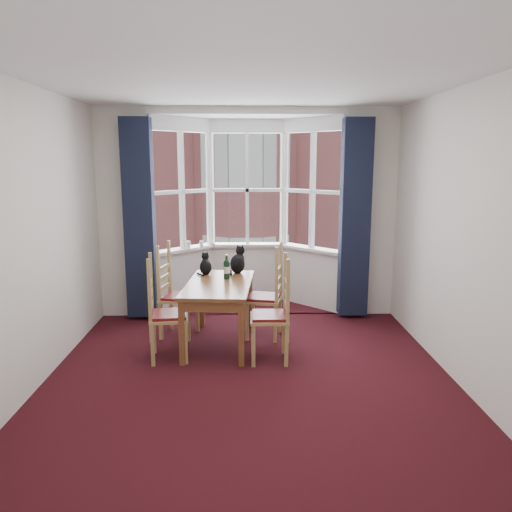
{
  "coord_description": "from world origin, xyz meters",
  "views": [
    {
      "loc": [
        -0.05,
        -4.47,
        2.11
      ],
      "look_at": [
        0.09,
        1.05,
        1.05
      ],
      "focal_mm": 35.0,
      "sensor_mm": 36.0,
      "label": 1
    }
  ],
  "objects_px": {
    "chair_left_near": "(160,317)",
    "chair_left_far": "(172,298)",
    "dining_table": "(219,291)",
    "chair_right_far": "(271,299)",
    "cat_right": "(238,262)",
    "wine_bottle": "(227,268)",
    "cat_left": "(206,266)",
    "candle_short": "(201,244)",
    "chair_right_near": "(278,318)",
    "candle_tall": "(188,245)"
  },
  "relations": [
    {
      "from": "candle_short",
      "to": "chair_left_far",
      "type": "bearing_deg",
      "value": -102.24
    },
    {
      "from": "chair_left_near",
      "to": "cat_right",
      "type": "xyz_separation_m",
      "value": [
        0.82,
        0.95,
        0.4
      ]
    },
    {
      "from": "candle_short",
      "to": "chair_left_near",
      "type": "bearing_deg",
      "value": -98.16
    },
    {
      "from": "cat_left",
      "to": "chair_right_far",
      "type": "bearing_deg",
      "value": -14.87
    },
    {
      "from": "cat_left",
      "to": "chair_left_near",
      "type": "bearing_deg",
      "value": -116.1
    },
    {
      "from": "chair_right_far",
      "to": "dining_table",
      "type": "bearing_deg",
      "value": -159.44
    },
    {
      "from": "chair_right_near",
      "to": "candle_tall",
      "type": "bearing_deg",
      "value": 119.88
    },
    {
      "from": "cat_left",
      "to": "candle_short",
      "type": "bearing_deg",
      "value": 97.27
    },
    {
      "from": "chair_left_far",
      "to": "chair_right_far",
      "type": "height_order",
      "value": "same"
    },
    {
      "from": "chair_right_near",
      "to": "candle_tall",
      "type": "height_order",
      "value": "candle_tall"
    },
    {
      "from": "wine_bottle",
      "to": "chair_right_far",
      "type": "bearing_deg",
      "value": 4.03
    },
    {
      "from": "cat_left",
      "to": "candle_tall",
      "type": "relative_size",
      "value": 2.7
    },
    {
      "from": "chair_right_near",
      "to": "chair_left_near",
      "type": "bearing_deg",
      "value": 177.56
    },
    {
      "from": "dining_table",
      "to": "chair_right_far",
      "type": "relative_size",
      "value": 1.52
    },
    {
      "from": "chair_right_near",
      "to": "candle_tall",
      "type": "distance_m",
      "value": 2.36
    },
    {
      "from": "chair_left_near",
      "to": "cat_left",
      "type": "height_order",
      "value": "cat_left"
    },
    {
      "from": "dining_table",
      "to": "candle_tall",
      "type": "relative_size",
      "value": 13.42
    },
    {
      "from": "chair_left_near",
      "to": "chair_right_far",
      "type": "bearing_deg",
      "value": 28.37
    },
    {
      "from": "chair_right_near",
      "to": "chair_left_far",
      "type": "bearing_deg",
      "value": 146.71
    },
    {
      "from": "dining_table",
      "to": "cat_right",
      "type": "xyz_separation_m",
      "value": [
        0.21,
        0.52,
        0.23
      ]
    },
    {
      "from": "dining_table",
      "to": "candle_short",
      "type": "distance_m",
      "value": 1.61
    },
    {
      "from": "dining_table",
      "to": "chair_right_far",
      "type": "bearing_deg",
      "value": 20.56
    },
    {
      "from": "chair_left_near",
      "to": "candle_short",
      "type": "bearing_deg",
      "value": 81.84
    },
    {
      "from": "chair_left_near",
      "to": "candle_tall",
      "type": "bearing_deg",
      "value": 87.09
    },
    {
      "from": "chair_left_near",
      "to": "wine_bottle",
      "type": "distance_m",
      "value": 1.01
    },
    {
      "from": "cat_left",
      "to": "candle_short",
      "type": "distance_m",
      "value": 1.13
    },
    {
      "from": "cat_left",
      "to": "candle_tall",
      "type": "xyz_separation_m",
      "value": [
        -0.33,
        1.09,
        0.08
      ]
    },
    {
      "from": "chair_left_near",
      "to": "cat_right",
      "type": "relative_size",
      "value": 2.6
    },
    {
      "from": "cat_right",
      "to": "chair_left_near",
      "type": "bearing_deg",
      "value": -130.86
    },
    {
      "from": "chair_left_near",
      "to": "cat_left",
      "type": "distance_m",
      "value": 1.04
    },
    {
      "from": "chair_left_near",
      "to": "cat_left",
      "type": "relative_size",
      "value": 3.27
    },
    {
      "from": "candle_short",
      "to": "cat_right",
      "type": "bearing_deg",
      "value": -62.7
    },
    {
      "from": "cat_right",
      "to": "wine_bottle",
      "type": "xyz_separation_m",
      "value": [
        -0.13,
        -0.33,
        -0.01
      ]
    },
    {
      "from": "chair_left_far",
      "to": "candle_short",
      "type": "xyz_separation_m",
      "value": [
        0.27,
        1.23,
        0.45
      ]
    },
    {
      "from": "chair_right_far",
      "to": "chair_left_far",
      "type": "bearing_deg",
      "value": 175.35
    },
    {
      "from": "wine_bottle",
      "to": "candle_short",
      "type": "xyz_separation_m",
      "value": [
        -0.41,
        1.36,
        0.06
      ]
    },
    {
      "from": "dining_table",
      "to": "cat_right",
      "type": "bearing_deg",
      "value": 67.86
    },
    {
      "from": "cat_right",
      "to": "candle_short",
      "type": "bearing_deg",
      "value": 117.3
    },
    {
      "from": "candle_tall",
      "to": "candle_short",
      "type": "bearing_deg",
      "value": 9.2
    },
    {
      "from": "chair_right_near",
      "to": "cat_right",
      "type": "relative_size",
      "value": 2.6
    },
    {
      "from": "cat_left",
      "to": "dining_table",
      "type": "bearing_deg",
      "value": -67.51
    },
    {
      "from": "chair_left_near",
      "to": "chair_right_near",
      "type": "xyz_separation_m",
      "value": [
        1.25,
        -0.05,
        0.0
      ]
    },
    {
      "from": "chair_right_far",
      "to": "wine_bottle",
      "type": "relative_size",
      "value": 3.15
    },
    {
      "from": "cat_left",
      "to": "candle_short",
      "type": "xyz_separation_m",
      "value": [
        -0.14,
        1.12,
        0.08
      ]
    },
    {
      "from": "cat_left",
      "to": "chair_left_far",
      "type": "bearing_deg",
      "value": -164.5
    },
    {
      "from": "cat_left",
      "to": "candle_short",
      "type": "height_order",
      "value": "cat_left"
    },
    {
      "from": "chair_left_near",
      "to": "chair_left_far",
      "type": "xyz_separation_m",
      "value": [
        0.02,
        0.76,
        0.0
      ]
    },
    {
      "from": "dining_table",
      "to": "chair_left_near",
      "type": "bearing_deg",
      "value": -144.79
    },
    {
      "from": "dining_table",
      "to": "chair_right_far",
      "type": "xyz_separation_m",
      "value": [
        0.61,
        0.23,
        -0.17
      ]
    },
    {
      "from": "wine_bottle",
      "to": "dining_table",
      "type": "bearing_deg",
      "value": -113.56
    }
  ]
}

